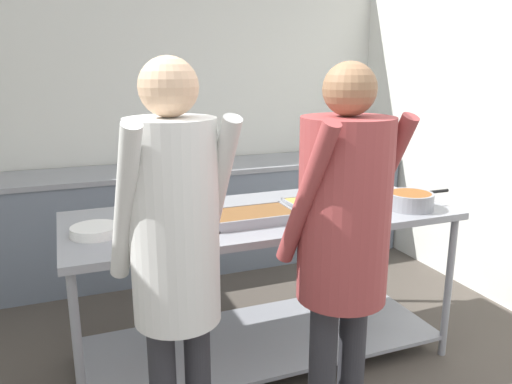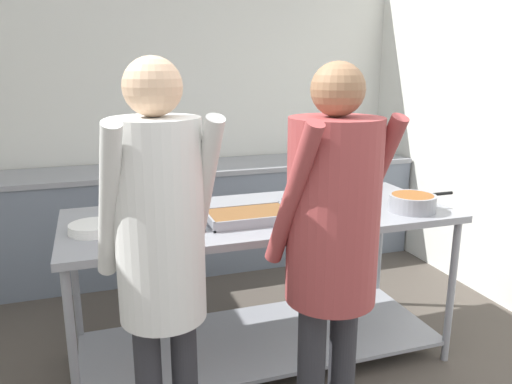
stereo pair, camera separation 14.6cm
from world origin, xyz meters
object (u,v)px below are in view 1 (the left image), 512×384
(serving_tray_greens, at_px, (326,205))
(guest_serving_right, at_px, (343,233))
(serving_tray_vegetables, at_px, (166,224))
(water_bottle, at_px, (345,142))
(serving_tray_roast, at_px, (251,217))
(plate_stack, at_px, (95,231))
(guest_serving_left, at_px, (175,244))
(sauce_pan, at_px, (410,200))

(serving_tray_greens, distance_m, guest_serving_right, 0.93)
(serving_tray_vegetables, xyz_separation_m, water_bottle, (2.13, 1.73, 0.07))
(serving_tray_roast, distance_m, water_bottle, 2.44)
(plate_stack, distance_m, guest_serving_right, 1.26)
(plate_stack, distance_m, serving_tray_roast, 0.82)
(serving_tray_vegetables, relative_size, guest_serving_left, 0.22)
(plate_stack, height_order, serving_tray_roast, serving_tray_roast)
(serving_tray_greens, bearing_deg, guest_serving_right, -115.15)
(serving_tray_roast, height_order, guest_serving_right, guest_serving_right)
(water_bottle, bearing_deg, serving_tray_roast, -133.11)
(water_bottle, bearing_deg, serving_tray_greens, -124.15)
(serving_tray_vegetables, height_order, sauce_pan, sauce_pan)
(plate_stack, xyz_separation_m, guest_serving_left, (0.24, -0.79, 0.17))
(sauce_pan, distance_m, guest_serving_right, 1.09)
(plate_stack, xyz_separation_m, serving_tray_greens, (1.31, -0.01, 0.00))
(water_bottle, bearing_deg, guest_serving_right, -121.40)
(guest_serving_right, distance_m, water_bottle, 3.00)
(serving_tray_vegetables, relative_size, serving_tray_greens, 0.85)
(sauce_pan, bearing_deg, guest_serving_right, -142.63)
(guest_serving_left, height_order, water_bottle, guest_serving_left)
(serving_tray_vegetables, relative_size, guest_serving_right, 0.22)
(serving_tray_roast, distance_m, guest_serving_left, 0.94)
(water_bottle, bearing_deg, guest_serving_left, -131.88)
(serving_tray_roast, bearing_deg, guest_serving_right, -82.13)
(serving_tray_roast, distance_m, guest_serving_right, 0.80)
(plate_stack, relative_size, water_bottle, 0.96)
(plate_stack, bearing_deg, serving_tray_vegetables, -3.11)
(plate_stack, relative_size, sauce_pan, 0.60)
(serving_tray_roast, relative_size, serving_tray_greens, 1.02)
(serving_tray_greens, height_order, guest_serving_left, guest_serving_left)
(serving_tray_roast, height_order, sauce_pan, sauce_pan)
(serving_tray_greens, height_order, water_bottle, water_bottle)
(serving_tray_roast, xyz_separation_m, guest_serving_left, (-0.58, -0.72, 0.17))
(sauce_pan, bearing_deg, serving_tray_roast, 173.11)
(serving_tray_roast, relative_size, water_bottle, 1.81)
(serving_tray_greens, distance_m, guest_serving_left, 1.34)
(sauce_pan, xyz_separation_m, water_bottle, (0.70, 1.90, 0.05))
(serving_tray_greens, xyz_separation_m, guest_serving_left, (-1.07, -0.78, 0.17))
(plate_stack, xyz_separation_m, serving_tray_vegetables, (0.35, -0.02, 0.00))
(guest_serving_right, relative_size, water_bottle, 6.93)
(serving_tray_vegetables, bearing_deg, guest_serving_right, -55.26)
(sauce_pan, height_order, guest_serving_left, guest_serving_left)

